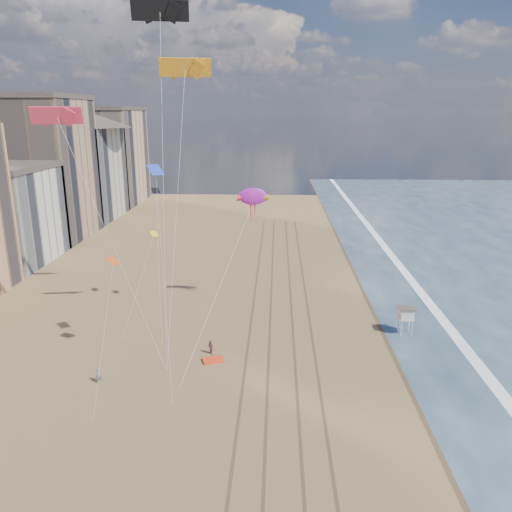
{
  "coord_description": "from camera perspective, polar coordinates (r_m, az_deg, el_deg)",
  "views": [
    {
      "loc": [
        1.93,
        -29.18,
        25.42
      ],
      "look_at": [
        -0.45,
        26.0,
        9.5
      ],
      "focal_mm": 35.0,
      "sensor_mm": 36.0,
      "label": 1
    }
  ],
  "objects": [
    {
      "name": "ground",
      "position": [
        38.75,
        -1.09,
        -24.92
      ],
      "size": [
        260.0,
        260.0,
        0.0
      ],
      "primitive_type": "plane",
      "color": "brown",
      "rests_on": "ground"
    },
    {
      "name": "wet_sand",
      "position": [
        75.66,
        15.4,
        -4.16
      ],
      "size": [
        260.0,
        260.0,
        0.0
      ],
      "primitive_type": "plane",
      "color": "#42301E",
      "rests_on": "ground"
    },
    {
      "name": "foam",
      "position": [
        76.71,
        18.46,
        -4.14
      ],
      "size": [
        260.0,
        260.0,
        0.0
      ],
      "primitive_type": "plane",
      "color": "white",
      "rests_on": "ground"
    },
    {
      "name": "tracks",
      "position": [
        64.41,
        2.84,
        -7.18
      ],
      "size": [
        7.68,
        120.0,
        0.01
      ],
      "color": "brown",
      "rests_on": "ground"
    },
    {
      "name": "buildings",
      "position": [
        106.74,
        -24.34,
        8.29
      ],
      "size": [
        34.72,
        131.35,
        29.0
      ],
      "color": "#C6B284",
      "rests_on": "ground"
    },
    {
      "name": "lifeguard_stand",
      "position": [
        61.81,
        16.79,
        -6.32
      ],
      "size": [
        1.87,
        1.87,
        3.37
      ],
      "color": "silver",
      "rests_on": "ground"
    },
    {
      "name": "grounded_kite",
      "position": [
        54.28,
        -4.94,
        -11.76
      ],
      "size": [
        2.5,
        2.01,
        0.25
      ],
      "primitive_type": "cube",
      "rotation": [
        0.0,
        0.0,
        0.34
      ],
      "color": "#F14014",
      "rests_on": "ground"
    },
    {
      "name": "show_kite",
      "position": [
        63.93,
        -0.37,
        6.77
      ],
      "size": [
        5.07,
        10.69,
        25.65
      ],
      "color": "#B51BB5",
      "rests_on": "ground"
    },
    {
      "name": "kite_flyer_a",
      "position": [
        52.26,
        -17.54,
        -12.89
      ],
      "size": [
        0.67,
        0.63,
        1.53
      ],
      "primitive_type": "imported",
      "rotation": [
        0.0,
        0.0,
        0.65
      ],
      "color": "slate",
      "rests_on": "ground"
    },
    {
      "name": "kite_flyer_b",
      "position": [
        55.42,
        -5.23,
        -10.38
      ],
      "size": [
        0.96,
        0.97,
        1.58
      ],
      "primitive_type": "imported",
      "rotation": [
        0.0,
        0.0,
        -0.84
      ],
      "color": "brown",
      "rests_on": "ground"
    },
    {
      "name": "parafoils",
      "position": [
        57.37,
        -13.76,
        21.04
      ],
      "size": [
        19.68,
        7.42,
        12.74
      ],
      "color": "black",
      "rests_on": "ground"
    },
    {
      "name": "small_kites",
      "position": [
        55.3,
        -12.56,
        5.04
      ],
      "size": [
        7.16,
        19.04,
        10.96
      ],
      "color": "blue",
      "rests_on": "ground"
    }
  ]
}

